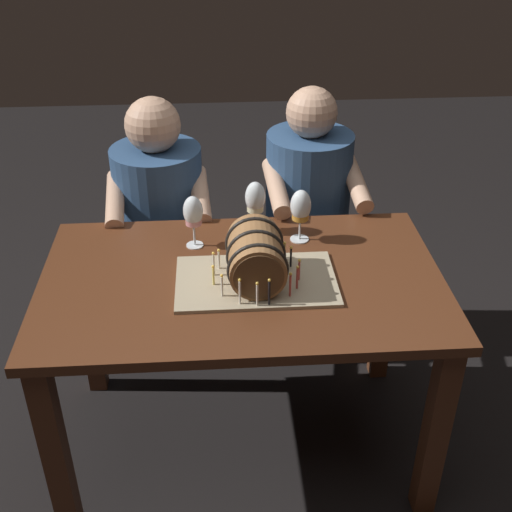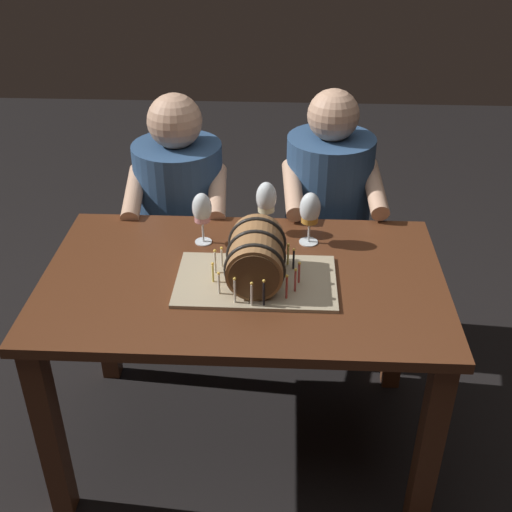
% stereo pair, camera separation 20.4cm
% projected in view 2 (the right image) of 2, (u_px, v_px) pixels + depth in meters
% --- Properties ---
extents(ground_plane, '(8.00, 8.00, 0.00)m').
position_uv_depth(ground_plane, '(245.00, 438.00, 2.52)').
color(ground_plane, black).
extents(dining_table, '(1.31, 0.80, 0.75)m').
position_uv_depth(dining_table, '(243.00, 306.00, 2.19)').
color(dining_table, '#562D19').
rests_on(dining_table, ground).
extents(barrel_cake, '(0.51, 0.31, 0.19)m').
position_uv_depth(barrel_cake, '(256.00, 261.00, 2.05)').
color(barrel_cake, tan).
rests_on(barrel_cake, dining_table).
extents(wine_glass_white, '(0.07, 0.07, 0.20)m').
position_uv_depth(wine_glass_white, '(266.00, 200.00, 2.30)').
color(wine_glass_white, white).
rests_on(wine_glass_white, dining_table).
extents(wine_glass_rose, '(0.07, 0.07, 0.19)m').
position_uv_depth(wine_glass_rose, '(202.00, 210.00, 2.24)').
color(wine_glass_rose, white).
rests_on(wine_glass_rose, dining_table).
extents(wine_glass_amber, '(0.07, 0.07, 0.19)m').
position_uv_depth(wine_glass_amber, '(310.00, 211.00, 2.24)').
color(wine_glass_amber, white).
rests_on(wine_glass_amber, dining_table).
extents(person_seated_left, '(0.42, 0.49, 1.14)m').
position_uv_depth(person_seated_left, '(182.00, 232.00, 2.80)').
color(person_seated_left, '#1B2D46').
rests_on(person_seated_left, ground).
extents(person_seated_right, '(0.41, 0.49, 1.17)m').
position_uv_depth(person_seated_right, '(326.00, 234.00, 2.77)').
color(person_seated_right, '#1B2D46').
rests_on(person_seated_right, ground).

